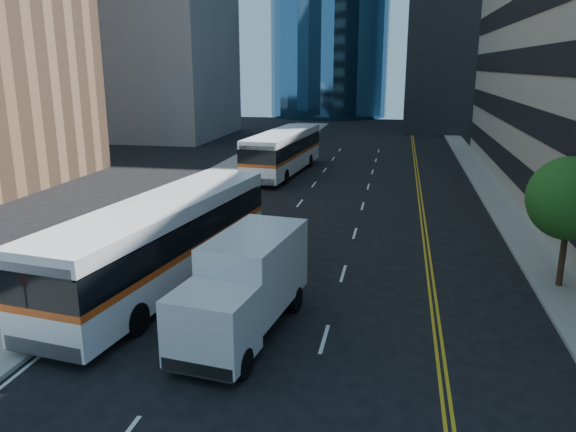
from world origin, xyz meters
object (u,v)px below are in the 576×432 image
(box_truck, at_px, (245,286))
(bus_rear, at_px, (283,151))
(street_tree, at_px, (570,199))
(bus_front, at_px, (163,240))

(box_truck, bearing_deg, bus_rear, 106.73)
(street_tree, relative_size, box_truck, 0.74)
(bus_front, distance_m, bus_rear, 24.59)
(street_tree, height_order, bus_rear, street_tree)
(bus_front, height_order, bus_rear, bus_front)
(street_tree, bearing_deg, box_truck, -151.26)
(street_tree, height_order, box_truck, street_tree)
(bus_front, bearing_deg, bus_rear, 98.38)
(bus_rear, xyz_separation_m, box_truck, (4.51, -27.93, -0.18))
(street_tree, distance_m, box_truck, 12.80)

